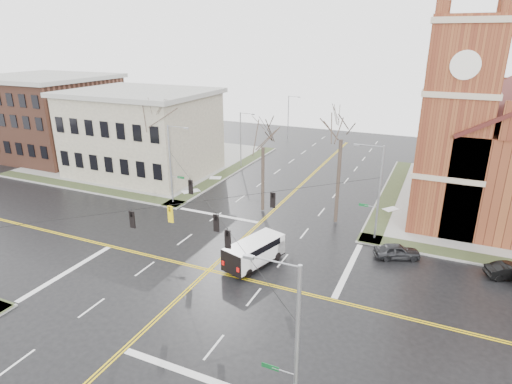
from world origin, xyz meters
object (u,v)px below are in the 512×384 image
at_px(signal_pole_nw, 172,162).
at_px(tree_nw_near, 263,143).
at_px(signal_pole_se, 293,345).
at_px(parked_car_a, 397,251).
at_px(signal_pole_ne, 377,190).
at_px(streetlight_north_a, 242,137).
at_px(tree_ne, 341,134).
at_px(tree_nw_far, 159,123).
at_px(parked_car_b, 511,271).
at_px(cargo_van, 256,250).
at_px(streetlight_north_b, 289,116).

xyz_separation_m(signal_pole_nw, tree_nw_near, (10.27, 2.11, 2.76)).
bearing_deg(signal_pole_se, parked_car_a, 82.70).
bearing_deg(signal_pole_ne, streetlight_north_a, 143.10).
bearing_deg(parked_car_a, tree_ne, 28.86).
bearing_deg(tree_ne, signal_pole_se, -80.57).
xyz_separation_m(streetlight_north_a, tree_nw_far, (-3.30, -14.81, 4.42)).
distance_m(parked_car_b, tree_nw_near, 25.15).
bearing_deg(signal_pole_se, streetlight_north_a, 119.09).
height_order(streetlight_north_a, tree_nw_near, tree_nw_near).
bearing_deg(cargo_van, streetlight_north_b, 123.81).
bearing_deg(parked_car_b, signal_pole_ne, 55.13).
height_order(signal_pole_nw, streetlight_north_b, signal_pole_nw).
xyz_separation_m(signal_pole_se, cargo_van, (-8.22, 14.12, -3.66)).
bearing_deg(parked_car_b, streetlight_north_a, 38.60).
bearing_deg(tree_ne, streetlight_north_b, 117.45).
xyz_separation_m(signal_pole_ne, parked_car_b, (11.27, -2.70, -4.32)).
bearing_deg(tree_ne, parked_car_a, -37.88).
distance_m(signal_pole_ne, cargo_van, 12.64).
bearing_deg(tree_nw_near, signal_pole_nw, -168.37).
bearing_deg(streetlight_north_a, parked_car_b, -30.01).
xyz_separation_m(signal_pole_ne, streetlight_north_b, (-21.97, 36.50, -0.48)).
bearing_deg(parked_car_a, streetlight_north_b, 8.60).
relative_size(cargo_van, parked_car_a, 1.55).
distance_m(signal_pole_ne, tree_nw_near, 12.86).
distance_m(streetlight_north_a, cargo_van, 29.05).
height_order(signal_pole_nw, tree_nw_far, tree_nw_far).
bearing_deg(parked_car_b, signal_pole_se, 129.56).
height_order(signal_pole_se, tree_nw_far, tree_nw_far).
height_order(streetlight_north_a, parked_car_a, streetlight_north_a).
bearing_deg(signal_pole_ne, parked_car_a, -49.38).
relative_size(cargo_van, tree_nw_near, 0.57).
distance_m(signal_pole_se, parked_car_a, 20.62).
bearing_deg(tree_ne, cargo_van, -109.82).
bearing_deg(parked_car_a, parked_car_b, -111.36).
height_order(tree_nw_near, tree_ne, tree_ne).
bearing_deg(tree_nw_far, signal_pole_ne, -3.83).
height_order(signal_pole_ne, parked_car_a, signal_pole_ne).
xyz_separation_m(signal_pole_se, tree_ne, (-4.20, 25.27, 4.43)).
bearing_deg(signal_pole_se, signal_pole_ne, 90.00).
relative_size(streetlight_north_a, parked_car_a, 2.04).
xyz_separation_m(signal_pole_se, tree_nw_near, (-12.38, 25.11, 2.76)).
bearing_deg(tree_ne, parked_car_b, -17.82).
xyz_separation_m(signal_pole_se, parked_car_b, (11.27, 20.30, -4.32)).
height_order(signal_pole_ne, tree_nw_near, tree_nw_near).
distance_m(signal_pole_nw, cargo_van, 17.33).
height_order(signal_pole_se, streetlight_north_a, signal_pole_se).
bearing_deg(tree_ne, tree_nw_far, -178.42).
height_order(signal_pole_nw, signal_pole_se, same).
xyz_separation_m(signal_pole_nw, streetlight_north_b, (0.67, 36.50, -0.48)).
distance_m(streetlight_north_a, parked_car_a, 31.57).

